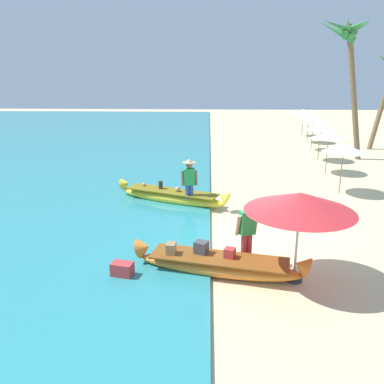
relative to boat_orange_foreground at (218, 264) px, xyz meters
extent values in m
plane|color=beige|center=(1.08, 1.40, -0.25)|extent=(80.00, 80.00, 0.00)
ellipsoid|color=orange|center=(0.02, -0.01, -0.05)|extent=(3.83, 1.58, 0.40)
cone|color=orange|center=(1.79, -0.40, 0.20)|extent=(0.52, 0.56, 0.54)
cone|color=orange|center=(-1.76, 0.39, 0.20)|extent=(0.52, 0.56, 0.54)
cube|color=brown|center=(0.02, -0.01, 0.15)|extent=(3.24, 1.47, 0.04)
cube|color=#9E754C|center=(-1.09, 0.16, 0.29)|extent=(0.24, 0.29, 0.27)
cube|color=#424247|center=(-0.40, 0.22, 0.31)|extent=(0.37, 0.36, 0.30)
cube|color=#B73333|center=(0.26, 0.01, 0.27)|extent=(0.29, 0.29, 0.24)
ellipsoid|color=yellow|center=(-1.51, 5.08, -0.02)|extent=(3.94, 2.19, 0.45)
cone|color=yellow|center=(0.27, 4.34, 0.25)|extent=(0.55, 0.56, 0.51)
cone|color=yellow|center=(-3.30, 5.82, 0.25)|extent=(0.55, 0.56, 0.51)
cube|color=olive|center=(-1.51, 5.08, 0.20)|extent=(3.36, 1.96, 0.04)
sphere|color=tan|center=(-2.59, 5.66, 0.27)|extent=(0.14, 0.14, 0.14)
cylinder|color=#2D2D33|center=(-1.94, 5.33, 0.35)|extent=(0.15, 0.15, 0.30)
sphere|color=tan|center=(-1.31, 5.02, 0.30)|extent=(0.19, 0.19, 0.19)
cylinder|color=#3D5BA8|center=(-0.82, 4.64, 0.17)|extent=(0.14, 0.14, 0.83)
cylinder|color=#3D5BA8|center=(-0.96, 4.61, 0.17)|extent=(0.14, 0.14, 0.83)
cube|color=green|center=(-0.89, 4.63, 0.86)|extent=(0.40, 0.28, 0.56)
cylinder|color=brown|center=(-0.66, 4.65, 0.81)|extent=(0.13, 0.21, 0.51)
cylinder|color=brown|center=(-1.11, 4.56, 0.81)|extent=(0.13, 0.21, 0.51)
sphere|color=brown|center=(-0.89, 4.63, 1.26)|extent=(0.22, 0.22, 0.22)
cylinder|color=tan|center=(-0.89, 4.63, 1.34)|extent=(0.44, 0.44, 0.02)
cone|color=tan|center=(-0.89, 4.63, 1.41)|extent=(0.26, 0.26, 0.12)
cylinder|color=#B2383D|center=(0.62, 0.49, 0.15)|extent=(0.14, 0.14, 0.80)
cylinder|color=#B2383D|center=(0.75, 0.54, 0.15)|extent=(0.14, 0.14, 0.80)
cube|color=green|center=(0.68, 0.51, 0.83)|extent=(0.41, 0.33, 0.57)
cylinder|color=tan|center=(0.46, 0.45, 0.78)|extent=(0.15, 0.21, 0.52)
cylinder|color=tan|center=(0.89, 0.61, 0.78)|extent=(0.15, 0.21, 0.52)
sphere|color=tan|center=(0.68, 0.51, 1.24)|extent=(0.22, 0.22, 0.22)
cylinder|color=#B7B7BC|center=(1.69, -0.24, 0.77)|extent=(0.05, 0.05, 2.04)
cone|color=red|center=(1.69, -0.24, 1.60)|extent=(2.36, 2.36, 0.42)
cylinder|color=#333338|center=(1.69, -0.24, -0.22)|extent=(0.36, 0.36, 0.06)
cylinder|color=#8E6B47|center=(4.78, 6.61, 0.70)|extent=(0.04, 0.04, 1.90)
cone|color=silver|center=(4.78, 6.61, 1.50)|extent=(1.60, 1.60, 0.32)
cylinder|color=#8E6B47|center=(5.13, 9.79, 0.70)|extent=(0.04, 0.04, 1.90)
cone|color=silver|center=(5.13, 9.79, 1.50)|extent=(1.60, 1.60, 0.32)
cylinder|color=#8E6B47|center=(5.47, 12.46, 0.70)|extent=(0.04, 0.04, 1.90)
cone|color=silver|center=(5.47, 12.46, 1.50)|extent=(1.60, 1.60, 0.32)
cylinder|color=#8E6B47|center=(5.81, 15.37, 0.70)|extent=(0.04, 0.04, 1.90)
cone|color=silver|center=(5.81, 15.37, 1.50)|extent=(1.60, 1.60, 0.32)
cylinder|color=#8E6B47|center=(6.19, 18.00, 0.70)|extent=(0.04, 0.04, 1.90)
cone|color=silver|center=(6.19, 18.00, 1.50)|extent=(1.60, 1.60, 0.32)
cylinder|color=#8E6B47|center=(6.46, 20.78, 0.70)|extent=(0.04, 0.04, 1.90)
cone|color=silver|center=(6.46, 20.78, 1.50)|extent=(1.60, 1.60, 0.32)
cylinder|color=brown|center=(7.10, 12.94, 3.09)|extent=(1.48, 0.28, 6.72)
cone|color=#337F3D|center=(6.90, 12.98, 6.21)|extent=(1.49, 0.49, 1.00)
cone|color=#337F3D|center=(6.86, 13.33, 6.24)|extent=(1.55, 1.65, 0.98)
cone|color=#337F3D|center=(6.36, 13.46, 6.19)|extent=(0.86, 1.94, 1.11)
cone|color=#337F3D|center=(6.02, 13.18, 6.12)|extent=(1.85, 1.16, 1.27)
cone|color=#337F3D|center=(6.01, 12.73, 6.29)|extent=(1.95, 1.10, 0.83)
cone|color=#337F3D|center=(6.33, 12.48, 6.29)|extent=(0.97, 1.84, 0.82)
cone|color=#337F3D|center=(6.75, 12.65, 6.31)|extent=(1.21, 1.34, 0.74)
cylinder|color=brown|center=(9.83, 15.88, 2.36)|extent=(1.13, 0.28, 5.27)
cube|color=#C63838|center=(-2.15, -0.33, -0.05)|extent=(0.53, 0.40, 0.40)
camera|label=1|loc=(-0.26, -8.33, 4.24)|focal=37.52mm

